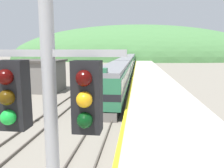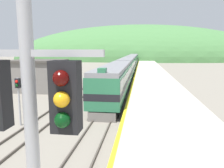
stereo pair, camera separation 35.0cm
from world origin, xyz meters
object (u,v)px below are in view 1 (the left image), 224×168
carriage_second (125,67)px  carriage_fourth (131,59)px  signal_post_siding (19,92)px  carriage_third (129,62)px  express_train_lead_car (115,79)px  signal_mast_main (52,148)px

carriage_second → carriage_fourth: same height
carriage_fourth → signal_post_siding: bearing=-94.8°
carriage_third → express_train_lead_car: bearing=-90.0°
express_train_lead_car → carriage_third: bearing=90.0°
express_train_lead_car → carriage_third: 40.53m
carriage_second → carriage_fourth: (0.00, 39.99, 0.00)m
signal_post_siding → carriage_fourth: bearing=85.2°
carriage_fourth → signal_mast_main: 83.72m
carriage_fourth → carriage_second: bearing=-90.0°
carriage_second → carriage_third: 19.99m
carriage_third → carriage_fourth: 19.99m
express_train_lead_car → signal_post_siding: (-6.00, -11.17, 0.49)m
signal_mast_main → carriage_third: bearing=91.3°
carriage_second → signal_post_siding: size_ratio=5.20×
carriage_second → carriage_third: size_ratio=1.00×
carriage_third → signal_mast_main: signal_mast_main is taller
carriage_third → carriage_second: bearing=-90.0°
carriage_second → carriage_fourth: size_ratio=1.00×
express_train_lead_car → carriage_fourth: size_ratio=1.03×
carriage_third → signal_mast_main: (1.46, -63.69, 2.14)m
carriage_second → signal_mast_main: 43.77m
carriage_second → signal_post_siding: carriage_second is taller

